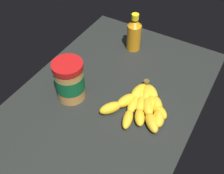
{
  "coord_description": "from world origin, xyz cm",
  "views": [
    {
      "loc": [
        -53.7,
        -31.99,
        68.58
      ],
      "look_at": [
        -0.62,
        -0.87,
        4.69
      ],
      "focal_mm": 43.31,
      "sensor_mm": 36.0,
      "label": 1
    }
  ],
  "objects": [
    {
      "name": "banana_bunch",
      "position": [
        0.45,
        -11.82,
        1.7
      ],
      "size": [
        21.58,
        21.52,
        3.59
      ],
      "color": "gold",
      "rests_on": "ground_plane"
    },
    {
      "name": "honey_bottle",
      "position": [
        26.82,
        5.2,
        7.02
      ],
      "size": [
        5.58,
        5.58,
        15.64
      ],
      "color": "orange",
      "rests_on": "ground_plane"
    },
    {
      "name": "ground_plane",
      "position": [
        0.0,
        0.0,
        -1.79
      ],
      "size": [
        83.38,
        58.18,
        3.58
      ],
      "primitive_type": "cube",
      "color": "black"
    },
    {
      "name": "peanut_butter_jar",
      "position": [
        -7.18,
        11.18,
        7.23
      ],
      "size": [
        9.85,
        9.85,
        14.54
      ],
      "color": "#BF8442",
      "rests_on": "ground_plane"
    }
  ]
}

